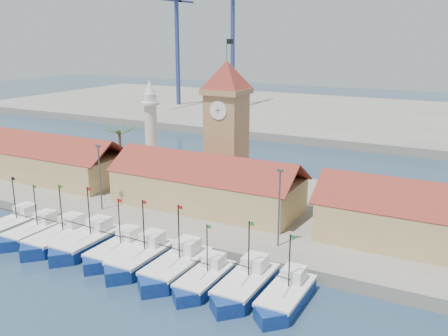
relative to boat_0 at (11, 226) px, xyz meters
The scene contains 21 objects.
ground 19.54m from the boat_0, ahead, with size 400.00×400.00×0.00m, color #1A2D47.
quay 28.58m from the boat_0, 47.51° to the left, with size 140.00×32.00×1.50m, color gray.
terminal 108.80m from the boat_0, 79.78° to the left, with size 240.00×80.00×2.00m, color gray.
boat_0 is the anchor object (origin of this frame).
boat_1 4.12m from the boat_0, ahead, with size 3.48×9.53×7.21m.
boat_2 8.42m from the boat_0, ahead, with size 3.80×10.42×7.88m.
boat_3 12.33m from the boat_0, ahead, with size 3.86×10.56×7.99m.
boat_4 16.98m from the boat_0, ahead, with size 3.53×9.67×7.31m.
boat_5 20.62m from the boat_0, ahead, with size 3.79×10.37×7.85m.
boat_6 25.31m from the boat_0, ahead, with size 3.91×10.71×8.10m.
boat_7 29.26m from the boat_0, ahead, with size 3.32×9.10×6.88m.
boat_8 33.52m from the boat_0, ahead, with size 3.76×10.31×7.80m.
boat_9 37.79m from the boat_0, ahead, with size 3.50×9.59×7.26m.
hall_left 21.52m from the boat_0, 126.64° to the left, with size 31.20×10.13×7.61m.
hall_center 25.97m from the boat_0, 41.50° to the left, with size 27.04×10.13×7.61m.
clock_tower 32.09m from the boat_0, 50.08° to the left, with size 5.80×5.80×22.70m.
minaret 26.97m from the boat_0, 80.26° to the left, with size 3.00×3.00×16.30m.
palm_tree 23.72m from the boat_0, 91.73° to the left, with size 5.60×5.03×8.39m.
lamp_posts 22.51m from the boat_0, 24.62° to the left, with size 80.70×0.25×9.03m.
crane_blue_far 107.47m from the boat_0, 111.68° to the left, with size 1.00×34.58×40.81m.
crane_blue_near 108.91m from the boat_0, 101.78° to the left, with size 1.00×30.97×42.07m.
Camera 1 is at (33.26, -37.27, 24.92)m, focal length 40.00 mm.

